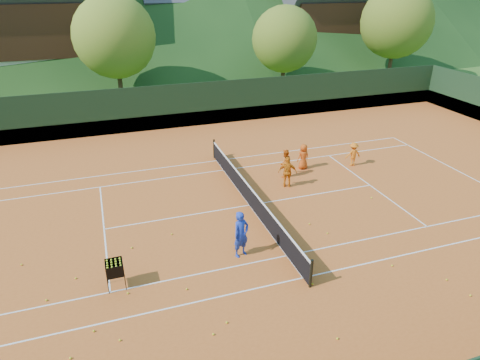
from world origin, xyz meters
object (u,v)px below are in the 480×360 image
object	(u,v)px
tennis_net	(250,195)
chalet_left	(40,21)
student_d	(353,154)
student_b	(288,172)
student_a	(285,163)
ball_hopper	(115,268)
student_c	(303,157)
chalet_mid	(198,20)
chalet_right	(326,17)
coach	(241,234)

from	to	relation	value
tennis_net	chalet_left	bearing A→B (deg)	108.43
student_d	student_b	bearing A→B (deg)	20.50
chalet_left	student_b	bearing A→B (deg)	-66.68
student_a	ball_hopper	distance (m)	10.88
student_c	student_d	distance (m)	2.81
chalet_mid	chalet_right	size ratio (longest dim) A/B	1.06
student_d	chalet_right	distance (m)	30.83
chalet_mid	ball_hopper	bearing A→B (deg)	-107.78
ball_hopper	student_c	bearing A→B (deg)	33.66
coach	ball_hopper	size ratio (longest dim) A/B	1.81
student_a	student_d	size ratio (longest dim) A/B	1.12
ball_hopper	chalet_mid	distance (m)	40.01
ball_hopper	student_a	bearing A→B (deg)	34.90
ball_hopper	chalet_mid	bearing A→B (deg)	72.22
tennis_net	student_a	bearing A→B (deg)	40.11
coach	chalet_mid	xyz separation A→B (m)	(7.61, 37.51, 4.06)
student_b	tennis_net	world-z (taller)	student_b
coach	chalet_right	size ratio (longest dim) A/B	0.15
student_b	ball_hopper	distance (m)	9.96
coach	student_a	size ratio (longest dim) A/B	1.23
chalet_mid	student_b	bearing A→B (deg)	-96.25
tennis_net	chalet_right	world-z (taller)	chalet_right
student_b	ball_hopper	world-z (taller)	student_b
chalet_right	chalet_mid	bearing A→B (deg)	164.05
chalet_mid	coach	bearing A→B (deg)	-101.47
coach	tennis_net	size ratio (longest dim) A/B	0.15
student_b	chalet_right	bearing A→B (deg)	-96.79
coach	student_b	bearing A→B (deg)	28.37
tennis_net	ball_hopper	distance (m)	7.28
student_a	chalet_left	xyz separation A→B (m)	(-12.77, 27.66, 4.89)
chalet_right	chalet_left	bearing A→B (deg)	-180.00
student_a	tennis_net	distance (m)	3.63
tennis_net	chalet_right	bearing A→B (deg)	56.31
student_b	coach	bearing A→B (deg)	74.23
student_b	chalet_right	size ratio (longest dim) A/B	0.13
student_a	chalet_right	world-z (taller)	chalet_right
student_c	student_d	world-z (taller)	student_c
student_b	chalet_mid	bearing A→B (deg)	-71.61
student_d	tennis_net	size ratio (longest dim) A/B	0.11
student_d	chalet_right	bearing A→B (deg)	-110.60
tennis_net	chalet_left	xyz separation A→B (m)	(-10.00, 30.00, 5.13)
student_c	tennis_net	bearing A→B (deg)	26.18
coach	chalet_left	xyz separation A→B (m)	(-8.39, 33.51, 4.72)
coach	chalet_mid	bearing A→B (deg)	57.30
chalet_left	chalet_right	distance (m)	30.00
student_d	chalet_mid	xyz separation A→B (m)	(-0.89, 31.53, 4.31)
student_b	chalet_left	size ratio (longest dim) A/B	0.11
student_a	student_b	bearing A→B (deg)	47.55
student_b	chalet_left	world-z (taller)	chalet_left
student_c	ball_hopper	world-z (taller)	student_c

